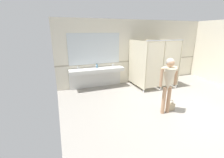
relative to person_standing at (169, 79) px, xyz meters
name	(u,v)px	position (x,y,z in m)	size (l,w,h in m)	color
ground_plane	(185,111)	(0.76, -0.08, -1.13)	(7.70, 6.91, 0.10)	gray
wall_back	(138,52)	(0.76, 3.14, 0.38)	(7.70, 0.12, 2.93)	beige
wall_back_tile_band	(138,61)	(0.76, 3.07, -0.03)	(7.70, 0.01, 0.06)	#9E937F
vanity_counter	(97,74)	(-1.40, 2.87, -0.43)	(2.35, 0.54, 1.01)	silver
mirror_panel	(95,49)	(-1.40, 3.06, 0.62)	(2.25, 0.02, 1.30)	silver
bathroom_stalls	(156,63)	(1.11, 2.14, 0.01)	(1.76, 1.46, 2.10)	beige
person_standing	(169,79)	(0.00, 0.00, 0.00)	(0.59, 0.41, 1.70)	tan
handbag	(170,107)	(0.27, 0.08, -0.97)	(0.24, 0.14, 0.35)	tan
soap_dispenser	(97,66)	(-1.35, 2.95, -0.11)	(0.07, 0.07, 0.18)	teal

